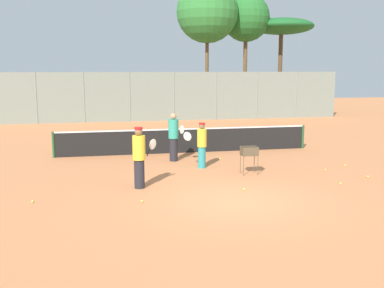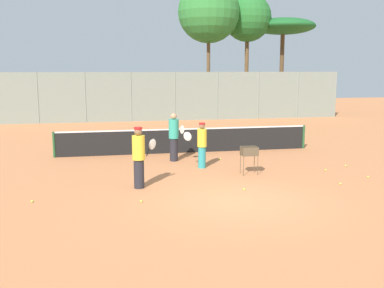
# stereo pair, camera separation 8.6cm
# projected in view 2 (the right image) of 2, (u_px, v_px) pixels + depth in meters

# --- Properties ---
(ground_plane) EXTENTS (80.00, 80.00, 0.00)m
(ground_plane) POSITION_uv_depth(u_px,v_px,m) (235.00, 201.00, 12.42)
(ground_plane) COLOR #D37F4C
(tennis_net) EXTENTS (11.11, 0.10, 1.07)m
(tennis_net) POSITION_uv_depth(u_px,v_px,m) (186.00, 140.00, 19.48)
(tennis_net) COLOR #26592D
(tennis_net) RESTS_ON ground_plane
(back_fence) EXTENTS (27.66, 0.08, 3.39)m
(back_fence) POSITION_uv_depth(u_px,v_px,m) (153.00, 97.00, 31.12)
(back_fence) COLOR gray
(back_fence) RESTS_ON ground_plane
(tree_0) EXTENTS (4.78, 4.78, 10.34)m
(tree_0) POSITION_uv_depth(u_px,v_px,m) (209.00, 12.00, 34.56)
(tree_0) COLOR brown
(tree_0) RESTS_ON ground_plane
(tree_1) EXTENTS (5.39, 5.39, 7.79)m
(tree_1) POSITION_uv_depth(u_px,v_px,m) (283.00, 27.00, 37.58)
(tree_1) COLOR brown
(tree_1) RESTS_ON ground_plane
(tree_2) EXTENTS (3.85, 3.85, 9.61)m
(tree_2) POSITION_uv_depth(u_px,v_px,m) (247.00, 18.00, 36.22)
(tree_2) COLOR brown
(tree_2) RESTS_ON ground_plane
(player_white_outfit) EXTENTS (0.89, 0.35, 1.67)m
(player_white_outfit) POSITION_uv_depth(u_px,v_px,m) (202.00, 145.00, 16.45)
(player_white_outfit) COLOR teal
(player_white_outfit) RESTS_ON ground_plane
(player_red_cap) EXTENTS (0.54, 0.90, 1.91)m
(player_red_cap) POSITION_uv_depth(u_px,v_px,m) (174.00, 137.00, 17.67)
(player_red_cap) COLOR #26262D
(player_red_cap) RESTS_ON ground_plane
(player_yellow_shirt) EXTENTS (0.82, 0.64, 1.88)m
(player_yellow_shirt) POSITION_uv_depth(u_px,v_px,m) (139.00, 157.00, 13.64)
(player_yellow_shirt) COLOR #26262D
(player_yellow_shirt) RESTS_ON ground_plane
(ball_cart) EXTENTS (0.56, 0.41, 0.97)m
(ball_cart) POSITION_uv_depth(u_px,v_px,m) (249.00, 153.00, 15.46)
(ball_cart) COLOR brown
(ball_cart) RESTS_ON ground_plane
(tennis_ball_0) EXTENTS (0.07, 0.07, 0.07)m
(tennis_ball_0) POSITION_uv_depth(u_px,v_px,m) (200.00, 156.00, 18.74)
(tennis_ball_0) COLOR #D1E54C
(tennis_ball_0) RESTS_ON ground_plane
(tennis_ball_1) EXTENTS (0.07, 0.07, 0.07)m
(tennis_ball_1) POSITION_uv_depth(u_px,v_px,m) (326.00, 170.00, 16.09)
(tennis_ball_1) COLOR #D1E54C
(tennis_ball_1) RESTS_ON ground_plane
(tennis_ball_2) EXTENTS (0.07, 0.07, 0.07)m
(tennis_ball_2) POSITION_uv_depth(u_px,v_px,m) (32.00, 201.00, 12.28)
(tennis_ball_2) COLOR #D1E54C
(tennis_ball_2) RESTS_ON ground_plane
(tennis_ball_3) EXTENTS (0.07, 0.07, 0.07)m
(tennis_ball_3) POSITION_uv_depth(u_px,v_px,m) (368.00, 177.00, 15.06)
(tennis_ball_3) COLOR #D1E54C
(tennis_ball_3) RESTS_ON ground_plane
(tennis_ball_4) EXTENTS (0.07, 0.07, 0.07)m
(tennis_ball_4) POSITION_uv_depth(u_px,v_px,m) (220.00, 159.00, 18.06)
(tennis_ball_4) COLOR #D1E54C
(tennis_ball_4) RESTS_ON ground_plane
(tennis_ball_5) EXTENTS (0.07, 0.07, 0.07)m
(tennis_ball_5) POSITION_uv_depth(u_px,v_px,m) (141.00, 201.00, 12.30)
(tennis_ball_5) COLOR #D1E54C
(tennis_ball_5) RESTS_ON ground_plane
(tennis_ball_6) EXTENTS (0.07, 0.07, 0.07)m
(tennis_ball_6) POSITION_uv_depth(u_px,v_px,m) (346.00, 166.00, 16.80)
(tennis_ball_6) COLOR #D1E54C
(tennis_ball_6) RESTS_ON ground_plane
(tennis_ball_7) EXTENTS (0.07, 0.07, 0.07)m
(tennis_ball_7) POSITION_uv_depth(u_px,v_px,m) (244.00, 189.00, 13.51)
(tennis_ball_7) COLOR #D1E54C
(tennis_ball_7) RESTS_ON ground_plane
(tennis_ball_8) EXTENTS (0.07, 0.07, 0.07)m
(tennis_ball_8) POSITION_uv_depth(u_px,v_px,m) (341.00, 184.00, 14.15)
(tennis_ball_8) COLOR #D1E54C
(tennis_ball_8) RESTS_ON ground_plane
(parked_car) EXTENTS (4.20, 1.70, 1.60)m
(parked_car) POSITION_uv_depth(u_px,v_px,m) (62.00, 109.00, 33.26)
(parked_car) COLOR #232328
(parked_car) RESTS_ON ground_plane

